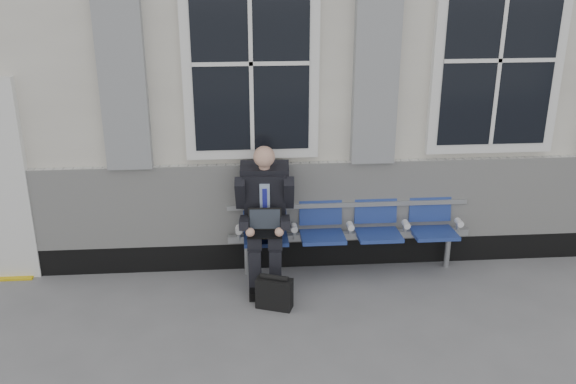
{
  "coord_description": "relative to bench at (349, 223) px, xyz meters",
  "views": [
    {
      "loc": [
        -2.28,
        -4.89,
        3.32
      ],
      "look_at": [
        -1.83,
        0.9,
        1.09
      ],
      "focal_mm": 40.0,
      "sensor_mm": 36.0,
      "label": 1
    }
  ],
  "objects": [
    {
      "name": "ground",
      "position": [
        1.14,
        -1.32,
        -0.55
      ],
      "size": [
        70.0,
        70.0,
        0.0
      ],
      "primitive_type": "plane",
      "color": "slate",
      "rests_on": "ground"
    },
    {
      "name": "station_building",
      "position": [
        1.12,
        2.15,
        1.67
      ],
      "size": [
        14.4,
        4.4,
        4.49
      ],
      "color": "silver",
      "rests_on": "ground"
    },
    {
      "name": "bench",
      "position": [
        0.0,
        0.0,
        0.0
      ],
      "size": [
        2.6,
        0.47,
        0.91
      ],
      "color": "#9EA0A3",
      "rests_on": "ground"
    },
    {
      "name": "businessman",
      "position": [
        -0.91,
        -0.14,
        0.24
      ],
      "size": [
        0.61,
        0.82,
        1.48
      ],
      "color": "black",
      "rests_on": "ground"
    },
    {
      "name": "briefcase",
      "position": [
        -0.85,
        -0.74,
        -0.39
      ],
      "size": [
        0.38,
        0.26,
        0.36
      ],
      "color": "black",
      "rests_on": "ground"
    }
  ]
}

